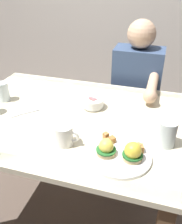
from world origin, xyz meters
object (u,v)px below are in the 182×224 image
at_px(dining_table, 68,131).
at_px(fork, 23,113).
at_px(diner_person, 136,90).
at_px(fruit_bowl, 93,103).
at_px(coffee_mug, 64,135).
at_px(water_glass_near, 3,93).
at_px(eggs_benedict_plate, 120,153).
at_px(water_glass_extra, 167,135).

distance_m(dining_table, fork, 0.26).
distance_m(dining_table, diner_person, 0.67).
height_order(fruit_bowl, coffee_mug, coffee_mug).
bearing_deg(fork, water_glass_near, 150.40).
xyz_separation_m(dining_table, water_glass_near, (-0.42, 0.05, 0.16)).
relative_size(fruit_bowl, water_glass_near, 1.07).
bearing_deg(eggs_benedict_plate, dining_table, 142.85).
bearing_deg(water_glass_extra, dining_table, 167.76).
distance_m(dining_table, fruit_bowl, 0.21).
xyz_separation_m(fruit_bowl, diner_person, (0.18, 0.49, -0.12)).
bearing_deg(fruit_bowl, dining_table, -133.92).
bearing_deg(eggs_benedict_plate, fork, 161.03).
relative_size(eggs_benedict_plate, water_glass_extra, 2.23).
height_order(fruit_bowl, fork, fruit_bowl).
relative_size(dining_table, fork, 9.73).
distance_m(eggs_benedict_plate, diner_person, 0.87).
distance_m(coffee_mug, water_glass_near, 0.58).
bearing_deg(diner_person, coffee_mug, -104.06).
distance_m(coffee_mug, fork, 0.36).
bearing_deg(eggs_benedict_plate, fruit_bowl, 121.76).
distance_m(eggs_benedict_plate, coffee_mug, 0.26).
relative_size(dining_table, eggs_benedict_plate, 4.44).
distance_m(water_glass_near, water_glass_extra, 0.95).
relative_size(coffee_mug, water_glass_near, 1.00).
xyz_separation_m(water_glass_extra, diner_person, (-0.22, 0.71, -0.14)).
bearing_deg(fruit_bowl, diner_person, 69.23).
height_order(fork, water_glass_extra, water_glass_extra).
bearing_deg(fork, eggs_benedict_plate, -18.97).
bearing_deg(fruit_bowl, eggs_benedict_plate, -58.24).
height_order(fork, water_glass_near, water_glass_near).
bearing_deg(fork, diner_person, 51.57).
xyz_separation_m(eggs_benedict_plate, water_glass_near, (-0.76, 0.30, 0.02)).
bearing_deg(water_glass_near, dining_table, -6.30).
bearing_deg(water_glass_near, diner_person, 37.84).
distance_m(fruit_bowl, coffee_mug, 0.35).
bearing_deg(dining_table, water_glass_near, 173.70).
bearing_deg(water_glass_extra, water_glass_near, 170.40).
bearing_deg(coffee_mug, water_glass_extra, 16.46).
height_order(coffee_mug, diner_person, diner_person).
xyz_separation_m(water_glass_near, diner_person, (0.71, 0.55, -0.14)).
xyz_separation_m(fruit_bowl, fork, (-0.34, -0.17, -0.03)).
height_order(eggs_benedict_plate, fruit_bowl, eggs_benedict_plate).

